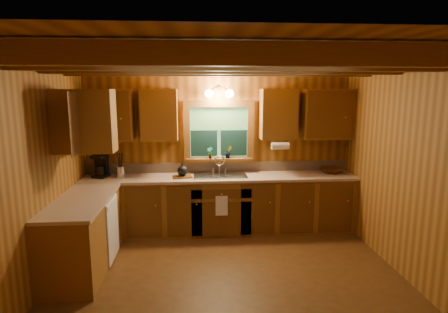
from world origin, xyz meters
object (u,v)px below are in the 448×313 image
sink (220,178)px  cutting_board (183,177)px  wicker_basket (331,170)px  coffee_maker (101,166)px

sink → cutting_board: sink is taller
cutting_board → wicker_basket: (2.38, 0.13, 0.03)m
sink → coffee_maker: bearing=177.2°
wicker_basket → cutting_board: bearing=-176.9°
coffee_maker → cutting_board: 1.27m
coffee_maker → wicker_basket: bearing=17.1°
sink → coffee_maker: size_ratio=2.38×
sink → coffee_maker: (-1.83, 0.09, 0.21)m
coffee_maker → sink: bearing=14.7°
coffee_maker → cutting_board: size_ratio=1.24×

